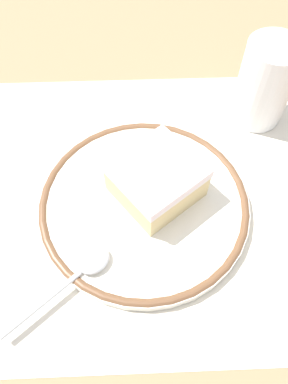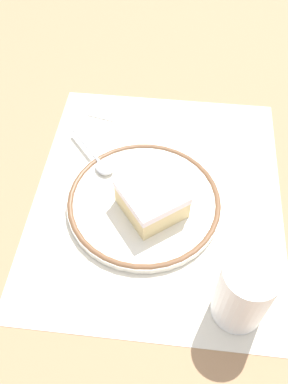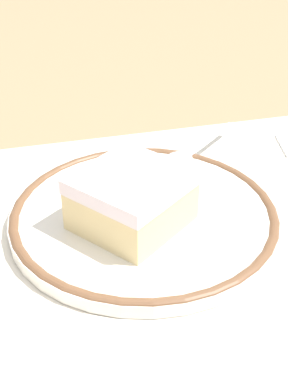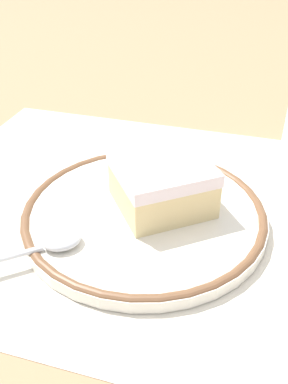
{
  "view_description": "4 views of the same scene",
  "coord_description": "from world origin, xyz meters",
  "px_view_note": "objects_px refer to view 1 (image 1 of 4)",
  "views": [
    {
      "loc": [
        -0.01,
        0.22,
        0.36
      ],
      "look_at": [
        -0.02,
        0.02,
        0.03
      ],
      "focal_mm": 34.89,
      "sensor_mm": 36.0,
      "label": 1
    },
    {
      "loc": [
        -0.38,
        -0.02,
        0.51
      ],
      "look_at": [
        -0.02,
        0.02,
        0.03
      ],
      "focal_mm": 38.96,
      "sensor_mm": 36.0,
      "label": 2
    },
    {
      "loc": [
        -0.12,
        -0.36,
        0.28
      ],
      "look_at": [
        -0.02,
        0.02,
        0.03
      ],
      "focal_mm": 52.14,
      "sensor_mm": 36.0,
      "label": 3
    },
    {
      "loc": [
        -0.11,
        0.33,
        0.26
      ],
      "look_at": [
        -0.02,
        0.02,
        0.03
      ],
      "focal_mm": 40.96,
      "sensor_mm": 36.0,
      "label": 4
    }
  ],
  "objects_px": {
    "cup": "(263,88)",
    "napkin": "(0,166)",
    "cake_slice": "(157,180)",
    "spoon": "(85,268)",
    "plate": "(144,204)"
  },
  "relations": [
    {
      "from": "napkin",
      "to": "cake_slice",
      "type": "bearing_deg",
      "value": 165.08
    },
    {
      "from": "plate",
      "to": "cup",
      "type": "height_order",
      "value": "cup"
    },
    {
      "from": "spoon",
      "to": "napkin",
      "type": "relative_size",
      "value": 0.9
    },
    {
      "from": "cake_slice",
      "to": "cup",
      "type": "bearing_deg",
      "value": -138.18
    },
    {
      "from": "spoon",
      "to": "cake_slice",
      "type": "bearing_deg",
      "value": -130.21
    },
    {
      "from": "cup",
      "to": "napkin",
      "type": "distance_m",
      "value": 0.33
    },
    {
      "from": "spoon",
      "to": "napkin",
      "type": "xyz_separation_m",
      "value": [
        0.11,
        -0.14,
        -0.02
      ]
    },
    {
      "from": "plate",
      "to": "cake_slice",
      "type": "height_order",
      "value": "cake_slice"
    },
    {
      "from": "plate",
      "to": "napkin",
      "type": "height_order",
      "value": "plate"
    },
    {
      "from": "cup",
      "to": "napkin",
      "type": "xyz_separation_m",
      "value": [
        0.32,
        0.07,
        -0.04
      ]
    },
    {
      "from": "cake_slice",
      "to": "napkin",
      "type": "xyz_separation_m",
      "value": [
        0.18,
        -0.05,
        -0.03
      ]
    },
    {
      "from": "cake_slice",
      "to": "spoon",
      "type": "relative_size",
      "value": 1.09
    },
    {
      "from": "cup",
      "to": "napkin",
      "type": "bearing_deg",
      "value": 12.8
    },
    {
      "from": "cup",
      "to": "napkin",
      "type": "relative_size",
      "value": 0.9
    },
    {
      "from": "spoon",
      "to": "plate",
      "type": "bearing_deg",
      "value": -128.87
    }
  ]
}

